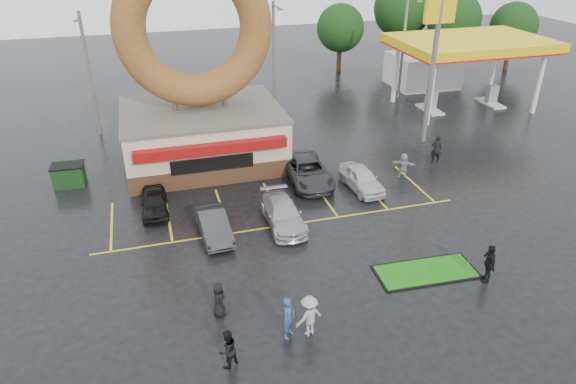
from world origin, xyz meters
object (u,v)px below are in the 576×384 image
object	(u,v)px
streetlight_right	(404,45)
putting_green	(426,272)
streetlight_left	(89,72)
dumpster	(69,176)
gas_station	(448,57)
streetlight_mid	(274,56)
car_grey	(307,171)
person_cameraman	(489,263)
person_blue	(289,318)
car_dgrey	(213,224)
car_silver	(283,214)
car_black	(154,202)
car_white	(362,179)
donut_shop	(200,97)
shell_sign	(436,39)

from	to	relation	value
streetlight_right	putting_green	xyz separation A→B (m)	(-10.88, -24.33, -4.74)
streetlight_left	dumpster	world-z (taller)	streetlight_left
gas_station	dumpster	xyz separation A→B (m)	(-31.48, -9.37, -3.05)
streetlight_mid	car_grey	world-z (taller)	streetlight_mid
streetlight_right	gas_station	bearing A→B (deg)	-13.75
streetlight_right	person_cameraman	world-z (taller)	streetlight_right
car_grey	person_blue	bearing A→B (deg)	-108.79
car_dgrey	dumpster	distance (m)	11.10
car_silver	person_blue	size ratio (longest dim) A/B	2.43
person_blue	person_cameraman	xyz separation A→B (m)	(9.59, 0.92, 0.02)
car_black	person_blue	size ratio (longest dim) A/B	1.95
car_white	person_blue	xyz separation A→B (m)	(-7.71, -10.78, 0.24)
gas_station	car_black	world-z (taller)	gas_station
donut_shop	car_white	xyz separation A→B (m)	(8.55, -6.78, -3.79)
donut_shop	gas_station	size ratio (longest dim) A/B	0.99
streetlight_left	streetlight_mid	bearing A→B (deg)	4.09
donut_shop	car_dgrey	bearing A→B (deg)	-95.18
car_grey	car_silver	bearing A→B (deg)	-119.83
donut_shop	car_dgrey	world-z (taller)	donut_shop
donut_shop	dumpster	xyz separation A→B (m)	(-8.48, -1.40, -3.81)
putting_green	donut_shop	bearing A→B (deg)	117.82
gas_station	person_cameraman	distance (m)	27.77
shell_sign	car_silver	world-z (taller)	shell_sign
person_cameraman	dumpster	bearing A→B (deg)	-113.11
car_grey	donut_shop	bearing A→B (deg)	141.09
donut_shop	putting_green	xyz separation A→B (m)	(8.12, -15.38, -4.43)
car_grey	dumpster	bearing A→B (deg)	168.10
car_dgrey	person_cameraman	world-z (taller)	person_cameraman
shell_sign	person_cameraman	xyz separation A→B (m)	(-5.57, -15.67, -6.44)
donut_shop	shell_sign	xyz separation A→B (m)	(16.00, -0.97, 2.91)
streetlight_mid	car_dgrey	xyz separation A→B (m)	(-7.86, -17.42, -4.12)
person_cameraman	streetlight_right	bearing A→B (deg)	177.24
donut_shop	streetlight_right	world-z (taller)	donut_shop
dumpster	putting_green	xyz separation A→B (m)	(16.60, -13.99, -0.61)
streetlight_right	car_white	size ratio (longest dim) A/B	2.27
streetlight_left	car_grey	bearing A→B (deg)	-43.21
person_blue	shell_sign	bearing A→B (deg)	2.66
gas_station	putting_green	distance (m)	27.93
donut_shop	car_white	bearing A→B (deg)	-38.40
car_dgrey	car_grey	xyz separation A→B (m)	(6.54, 4.50, 0.08)
streetlight_mid	car_grey	bearing A→B (deg)	-95.81
car_dgrey	putting_green	distance (m)	10.77
dumpster	donut_shop	bearing A→B (deg)	12.12
car_grey	putting_green	world-z (taller)	car_grey
car_silver	car_grey	bearing A→B (deg)	58.75
car_dgrey	putting_green	bearing A→B (deg)	-36.82
car_silver	streetlight_mid	bearing A→B (deg)	77.51
gas_station	person_blue	distance (m)	33.92
shell_sign	car_silver	distance (m)	17.00
person_cameraman	dumpster	distance (m)	24.29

